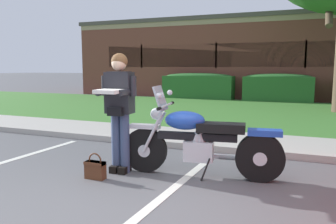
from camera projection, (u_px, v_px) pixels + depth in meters
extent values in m
plane|color=#565659|center=(139.00, 206.00, 3.66)|extent=(140.00, 140.00, 0.00)
cube|color=#ADA89E|center=(206.00, 147.00, 6.12)|extent=(60.00, 0.20, 0.12)
cube|color=#ADA89E|center=(217.00, 139.00, 6.90)|extent=(60.00, 1.50, 0.08)
cube|color=#3D752D|center=(250.00, 112.00, 11.07)|extent=(60.00, 7.58, 0.06)
cube|color=silver|center=(157.00, 201.00, 3.79)|extent=(0.30, 4.40, 0.01)
cylinder|color=black|center=(145.00, 150.00, 4.84)|extent=(0.65, 0.19, 0.64)
cylinder|color=silver|center=(145.00, 150.00, 4.84)|extent=(0.19, 0.14, 0.18)
cylinder|color=black|center=(260.00, 157.00, 4.45)|extent=(0.66, 0.27, 0.64)
cylinder|color=silver|center=(260.00, 157.00, 4.45)|extent=(0.20, 0.22, 0.18)
cube|color=silver|center=(145.00, 126.00, 4.79)|extent=(0.46, 0.20, 0.06)
cube|color=blue|center=(265.00, 132.00, 4.39)|extent=(0.46, 0.26, 0.08)
cylinder|color=silver|center=(152.00, 133.00, 4.69)|extent=(0.31, 0.09, 0.58)
cylinder|color=silver|center=(156.00, 131.00, 4.84)|extent=(0.31, 0.09, 0.58)
sphere|color=silver|center=(156.00, 114.00, 4.72)|extent=(0.17, 0.17, 0.17)
cylinder|color=silver|center=(166.00, 106.00, 4.67)|extent=(0.13, 0.72, 0.03)
cylinder|color=black|center=(159.00, 109.00, 4.33)|extent=(0.06, 0.11, 0.04)
cylinder|color=black|center=(172.00, 103.00, 5.02)|extent=(0.06, 0.11, 0.04)
sphere|color=silver|center=(159.00, 96.00, 4.37)|extent=(0.08, 0.08, 0.08)
sphere|color=silver|center=(170.00, 93.00, 4.95)|extent=(0.08, 0.08, 0.08)
cube|color=#B2BCC6|center=(160.00, 98.00, 4.68)|extent=(0.19, 0.38, 0.35)
cube|color=black|center=(197.00, 137.00, 4.62)|extent=(1.10, 0.25, 0.10)
ellipsoid|color=blue|center=(185.00, 120.00, 4.63)|extent=(0.60, 0.39, 0.26)
cube|color=black|center=(221.00, 128.00, 4.52)|extent=(0.67, 0.36, 0.12)
cube|color=silver|center=(199.00, 151.00, 4.64)|extent=(0.43, 0.29, 0.28)
cylinder|color=silver|center=(196.00, 139.00, 4.63)|extent=(0.19, 0.14, 0.21)
cylinder|color=silver|center=(201.00, 140.00, 4.61)|extent=(0.19, 0.14, 0.21)
cylinder|color=silver|center=(226.00, 157.00, 4.70)|extent=(0.61, 0.16, 0.08)
cylinder|color=silver|center=(241.00, 158.00, 4.65)|extent=(0.61, 0.16, 0.08)
cylinder|color=black|center=(206.00, 169.00, 4.49)|extent=(0.11, 0.13, 0.30)
cube|color=black|center=(125.00, 169.00, 4.84)|extent=(0.12, 0.25, 0.10)
cube|color=black|center=(116.00, 168.00, 4.88)|extent=(0.12, 0.25, 0.10)
cylinder|color=#3D4C70|center=(125.00, 143.00, 4.81)|extent=(0.14, 0.14, 0.86)
cylinder|color=#3D4C70|center=(116.00, 142.00, 4.85)|extent=(0.14, 0.14, 0.86)
cube|color=#232328|center=(120.00, 93.00, 4.73)|extent=(0.39, 0.24, 0.58)
cube|color=#232328|center=(119.00, 74.00, 4.70)|extent=(0.31, 0.22, 0.06)
sphere|color=beige|center=(119.00, 64.00, 4.68)|extent=(0.21, 0.21, 0.21)
sphere|color=brown|center=(119.00, 61.00, 4.69)|extent=(0.23, 0.23, 0.23)
cube|color=black|center=(116.00, 111.00, 4.64)|extent=(0.23, 0.11, 0.12)
cylinder|color=#232328|center=(125.00, 92.00, 4.53)|extent=(0.11, 0.34, 0.09)
cylinder|color=#232328|center=(104.00, 92.00, 4.63)|extent=(0.11, 0.34, 0.09)
cylinder|color=#232328|center=(133.00, 86.00, 4.63)|extent=(0.10, 0.10, 0.28)
cylinder|color=#232328|center=(105.00, 86.00, 4.77)|extent=(0.10, 0.10, 0.28)
cube|color=white|center=(109.00, 91.00, 4.45)|extent=(0.34, 0.34, 0.05)
cube|color=#562D19|center=(95.00, 170.00, 4.55)|extent=(0.28, 0.12, 0.24)
cube|color=#562D19|center=(95.00, 163.00, 4.54)|extent=(0.28, 0.13, 0.04)
torus|color=#562D19|center=(95.00, 160.00, 4.54)|extent=(0.20, 0.02, 0.20)
cylinder|color=#4C3D2D|center=(329.00, 6.00, 10.71)|extent=(0.22, 1.30, 1.50)
cube|color=#286028|center=(198.00, 88.00, 15.82)|extent=(3.32, 0.90, 1.10)
ellipsoid|color=#286028|center=(198.00, 76.00, 15.75)|extent=(3.16, 0.84, 0.28)
cube|color=#286028|center=(278.00, 90.00, 14.48)|extent=(2.91, 0.90, 1.10)
ellipsoid|color=#286028|center=(278.00, 77.00, 14.41)|extent=(2.76, 0.84, 0.28)
cube|color=brown|center=(305.00, 61.00, 19.04)|extent=(23.20, 10.01, 3.77)
cube|color=#998466|center=(308.00, 17.00, 14.24)|extent=(23.20, 0.10, 0.24)
cube|color=#4C4742|center=(307.00, 25.00, 18.78)|extent=(23.43, 10.11, 0.20)
cube|color=#1E282D|center=(306.00, 54.00, 14.44)|extent=(19.72, 0.06, 1.10)
cube|color=brown|center=(142.00, 56.00, 17.38)|extent=(0.08, 0.04, 1.20)
cube|color=brown|center=(216.00, 55.00, 15.91)|extent=(0.08, 0.04, 1.20)
cube|color=brown|center=(306.00, 54.00, 14.43)|extent=(0.08, 0.04, 1.20)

